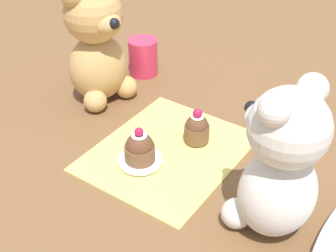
{
  "coord_description": "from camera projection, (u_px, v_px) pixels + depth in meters",
  "views": [
    {
      "loc": [
        0.52,
        0.36,
        0.5
      ],
      "look_at": [
        0.0,
        0.0,
        0.06
      ],
      "focal_mm": 50.0,
      "sensor_mm": 36.0,
      "label": 1
    }
  ],
  "objects": [
    {
      "name": "juice_glass",
      "position": [
        143.0,
        57.0,
        1.01
      ],
      "size": [
        0.06,
        0.06,
        0.08
      ],
      "primitive_type": "cylinder",
      "color": "#DB3356",
      "rests_on": "ground_plane"
    },
    {
      "name": "cupcake_near_tan_bear",
      "position": [
        140.0,
        148.0,
        0.76
      ],
      "size": [
        0.05,
        0.05,
        0.06
      ],
      "color": "brown",
      "rests_on": "saucer_plate"
    },
    {
      "name": "knitted_placemat",
      "position": [
        168.0,
        151.0,
        0.8
      ],
      "size": [
        0.27,
        0.23,
        0.01
      ],
      "primitive_type": "cube",
      "color": "#E0D166",
      "rests_on": "ground_plane"
    },
    {
      "name": "cupcake_near_cream_bear",
      "position": [
        197.0,
        129.0,
        0.81
      ],
      "size": [
        0.04,
        0.04,
        0.06
      ],
      "color": "brown",
      "rests_on": "knitted_placemat"
    },
    {
      "name": "saucer_plate",
      "position": [
        140.0,
        160.0,
        0.77
      ],
      "size": [
        0.07,
        0.07,
        0.01
      ],
      "primitive_type": "cylinder",
      "color": "silver",
      "rests_on": "knitted_placemat"
    },
    {
      "name": "teddy_bear_tan",
      "position": [
        97.0,
        44.0,
        0.88
      ],
      "size": [
        0.14,
        0.13,
        0.24
      ],
      "rotation": [
        0.0,
        0.0,
        2.92
      ],
      "color": "tan",
      "rests_on": "ground_plane"
    },
    {
      "name": "teddy_bear_cream",
      "position": [
        280.0,
        164.0,
        0.6
      ],
      "size": [
        0.13,
        0.13,
        0.23
      ],
      "rotation": [
        0.0,
        0.0,
        -0.25
      ],
      "color": "silver",
      "rests_on": "ground_plane"
    },
    {
      "name": "ground_plane",
      "position": [
        168.0,
        153.0,
        0.8
      ],
      "size": [
        4.0,
        4.0,
        0.0
      ],
      "primitive_type": "plane",
      "color": "brown"
    }
  ]
}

